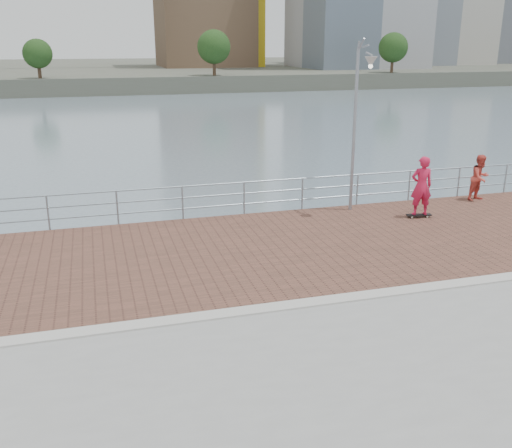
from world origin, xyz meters
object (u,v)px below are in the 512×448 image
object	(u,v)px
street_lamp	(361,98)
bystander	(480,178)
guardrail	(214,197)
skateboarder	(421,186)

from	to	relation	value
street_lamp	bystander	bearing A→B (deg)	2.69
guardrail	street_lamp	xyz separation A→B (m)	(4.66, -0.89, 3.12)
bystander	guardrail	bearing A→B (deg)	160.38
bystander	skateboarder	bearing A→B (deg)	-173.73
guardrail	skateboarder	xyz separation A→B (m)	(6.44, -1.95, 0.38)
guardrail	bystander	bearing A→B (deg)	-3.90
guardrail	street_lamp	bearing A→B (deg)	-10.85
street_lamp	skateboarder	world-z (taller)	street_lamp
skateboarder	bystander	world-z (taller)	skateboarder
guardrail	street_lamp	distance (m)	5.68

